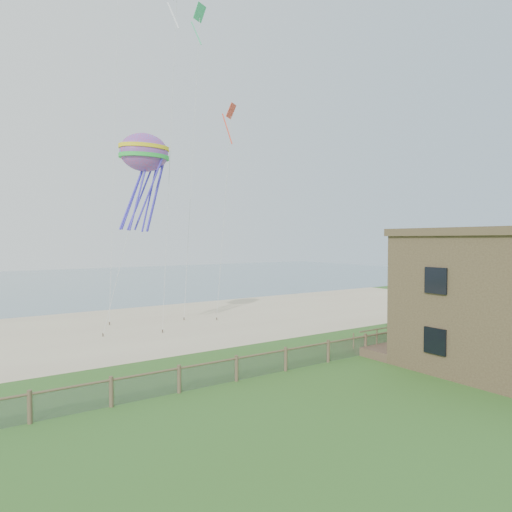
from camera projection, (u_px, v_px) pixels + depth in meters
name	position (u px, v px, depth m)	size (l,w,h in m)	color
ground	(376.00, 406.00, 18.67)	(160.00, 160.00, 0.00)	#365D1F
sand_beach	(163.00, 324.00, 36.81)	(72.00, 20.00, 0.02)	#C0AB8A
ocean	(54.00, 282.00, 73.09)	(160.00, 68.00, 0.02)	slate
chainlink_fence	(286.00, 360.00, 23.60)	(36.20, 0.20, 1.25)	#4A3A2A
motel_deck	(450.00, 339.00, 30.13)	(15.00, 2.00, 0.50)	brown
picnic_table	(453.00, 359.00, 24.61)	(1.66, 1.25, 0.70)	brown
octopus_kite	(145.00, 180.00, 30.29)	(3.42, 2.41, 7.03)	#EC2547
kite_white	(177.00, 4.00, 28.96)	(1.04, 0.70, 2.81)	silver
kite_red	(231.00, 121.00, 34.16)	(1.10, 0.70, 2.58)	#ED4129
kite_green	(200.00, 23.00, 34.16)	(1.20, 0.70, 2.78)	#34C675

